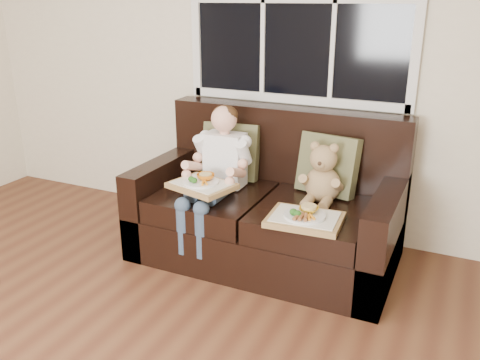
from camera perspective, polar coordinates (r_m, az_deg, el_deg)
The scene contains 8 objects.
window_back at distance 3.59m, azimuth 6.64°, elevation 19.37°, with size 1.62×0.04×1.37m.
loveseat at distance 3.44m, azimuth 3.28°, elevation -3.57°, with size 1.70×0.92×0.96m.
pillow_left at distance 3.59m, azimuth -1.03°, elevation 3.24°, with size 0.41×0.23×0.41m.
pillow_right at distance 3.35m, azimuth 9.85°, elevation 1.70°, with size 0.42×0.24×0.40m.
child at distance 3.34m, azimuth -2.46°, elevation 1.87°, with size 0.38×0.59×0.86m.
teddy_bear at distance 3.22m, azimuth 9.25°, elevation 0.30°, with size 0.23×0.30×0.40m.
tray_left at distance 3.18m, azimuth -4.27°, elevation -0.45°, with size 0.44×0.38×0.09m.
tray_right at distance 2.95m, azimuth 7.30°, elevation -4.25°, with size 0.44×0.35×0.10m.
Camera 1 is at (1.67, -0.92, 1.68)m, focal length 38.00 mm.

